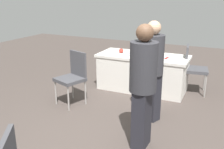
% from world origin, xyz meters
% --- Properties ---
extents(ground_plane, '(14.40, 14.40, 0.00)m').
position_xyz_m(ground_plane, '(0.00, 0.00, 0.00)').
color(ground_plane, '#4C423D').
extents(table_foreground, '(1.84, 0.82, 0.74)m').
position_xyz_m(table_foreground, '(0.33, -2.14, 0.37)').
color(table_foreground, silver).
rests_on(table_foreground, ground).
extents(chair_near_front, '(0.56, 0.56, 0.95)m').
position_xyz_m(chair_near_front, '(1.23, -0.94, 0.55)').
color(chair_near_front, '#9E9993').
rests_on(chair_near_front, ground).
extents(chair_tucked_right, '(0.50, 0.50, 0.96)m').
position_xyz_m(chair_tucked_right, '(-0.63, -2.40, 0.56)').
color(chair_tucked_right, '#9E9993').
rests_on(chair_tucked_right, ground).
extents(person_attendee_standing, '(0.44, 0.44, 1.57)m').
position_xyz_m(person_attendee_standing, '(-0.22, -0.94, 0.87)').
color(person_attendee_standing, '#26262D').
rests_on(person_attendee_standing, ground).
extents(person_organiser, '(0.35, 0.35, 1.62)m').
position_xyz_m(person_organiser, '(-0.35, -0.15, 0.90)').
color(person_organiser, '#26262D').
rests_on(person_organiser, ground).
extents(laptop_silver, '(0.32, 0.29, 0.21)m').
position_xyz_m(laptop_silver, '(0.49, -2.12, 0.78)').
color(laptop_silver, silver).
rests_on(laptop_silver, table_foreground).
extents(yarn_ball, '(0.09, 0.09, 0.09)m').
position_xyz_m(yarn_ball, '(0.81, -2.12, 0.78)').
color(yarn_ball, '#B2382D').
rests_on(yarn_ball, table_foreground).
extents(scissors_red, '(0.05, 0.18, 0.01)m').
position_xyz_m(scissors_red, '(-0.17, -2.10, 0.74)').
color(scissors_red, red).
rests_on(scissors_red, table_foreground).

